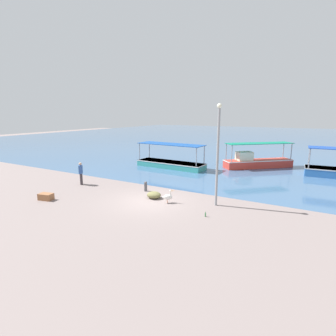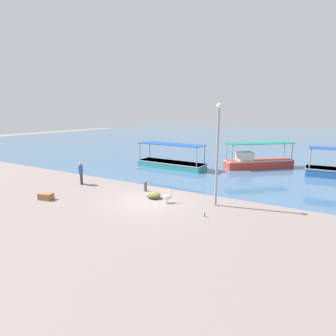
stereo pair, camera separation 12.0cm
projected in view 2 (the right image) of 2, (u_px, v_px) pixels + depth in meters
The scene contains 11 objects.
ground at pixel (149, 201), 16.02m from camera, with size 120.00×120.00×0.00m, color gray.
harbor_water at pixel (272, 138), 56.85m from camera, with size 110.00×90.00×0.00m, color #3D6087.
fishing_boat_near_right at pixel (257, 161), 25.79m from camera, with size 6.16×5.66×2.42m.
fishing_boat_center at pixel (171, 163), 25.86m from camera, with size 7.07×2.36×2.34m.
pelican at pixel (167, 197), 15.64m from camera, with size 0.67×0.62×0.80m.
lamp_post at pixel (217, 150), 14.64m from camera, with size 0.28×0.28×5.80m.
mooring_bollard at pixel (145, 186), 18.03m from camera, with size 0.22×0.22×0.69m.
fisherman_standing at pixel (81, 173), 19.64m from camera, with size 0.41×0.45×1.69m.
net_pile at pixel (154, 195), 16.54m from camera, with size 0.93×0.79×0.43m, color brown.
cargo_crate at pixel (46, 196), 16.28m from camera, with size 0.85×0.52×0.41m, color #96603D.
glass_bottle at pixel (205, 215), 13.59m from camera, with size 0.07×0.07×0.27m.
Camera 2 is at (8.57, -12.68, 5.28)m, focal length 28.00 mm.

